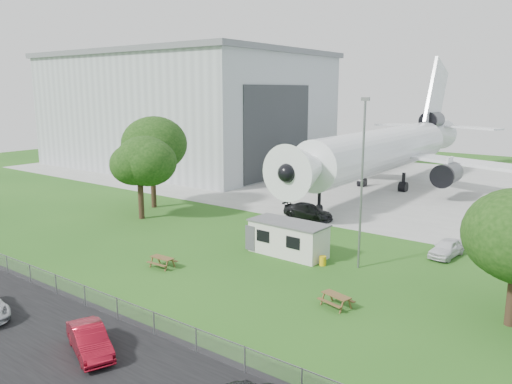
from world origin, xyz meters
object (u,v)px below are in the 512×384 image
Objects in this scene: site_cabin at (288,238)px; picnic_east at (336,307)px; car_centre_sedan at (90,341)px; hangar at (186,109)px; picnic_west at (163,267)px; airliner at (386,148)px.

site_cabin is 3.77× the size of picnic_east.
picnic_east is (7.50, -6.39, -1.31)m from site_cabin.
picnic_east is 0.44× the size of car_centre_sedan.
picnic_west is at bearing -47.70° from hangar.
picnic_west is (-1.24, -38.04, -5.27)m from airliner.
hangar is 52.46m from picnic_west.
hangar reaches higher than picnic_east.
picnic_east is (13.26, 1.46, 0.00)m from picnic_west.
airliner is 38.86m from picnic_east.
hangar is 23.89× the size of picnic_east.
hangar is 23.89× the size of picnic_west.
site_cabin reaches higher than picnic_west.
hangar is 6.33× the size of site_cabin.
site_cabin is 3.77× the size of picnic_west.
picnic_west is (34.73, -38.18, -9.41)m from hangar.
airliner is at bearing 122.87° from picnic_east.
car_centre_sedan is at bearing -84.23° from airliner.
car_centre_sedan reaches higher than picnic_east.
airliner is 7.03× the size of site_cabin.
picnic_east is (12.02, -36.57, -5.27)m from airliner.
picnic_west is at bearing -91.86° from airliner.
picnic_west is at bearing 52.62° from car_centre_sedan.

